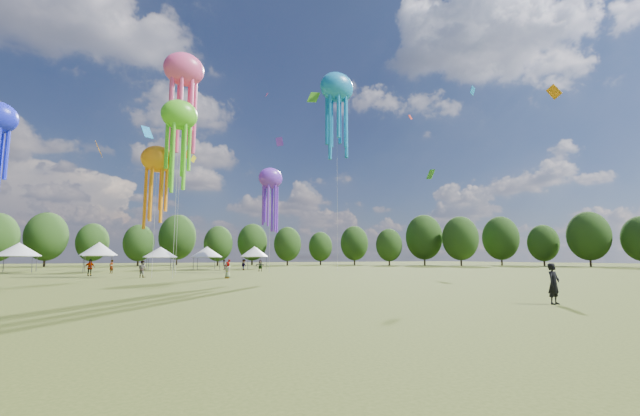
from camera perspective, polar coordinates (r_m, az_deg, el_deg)
name	(u,v)px	position (r m, az deg, el deg)	size (l,w,h in m)	color
ground	(402,308)	(17.41, 11.46, -13.67)	(300.00, 300.00, 0.00)	#384416
observer_main	(554,284)	(21.02, 30.13, -9.22)	(0.66, 0.43, 1.81)	black
spectator_near	(142,269)	(45.91, -23.83, -7.89)	(0.85, 0.66, 1.74)	gray
spectators_far	(215,266)	(61.44, -14.62, -7.88)	(23.23, 33.67, 1.85)	gray
festival_tents	(150,251)	(69.19, -22.83, -5.60)	(39.28, 10.21, 4.25)	#47474C
show_kites	(213,119)	(58.00, -14.85, 12.08)	(50.72, 22.85, 32.16)	#5BD823
small_kites	(203,54)	(61.77, -16.19, 20.16)	(72.30, 53.54, 44.27)	#5BD823
treeline	(156,232)	(76.48, -22.16, -3.11)	(201.57, 95.24, 13.43)	#38281C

